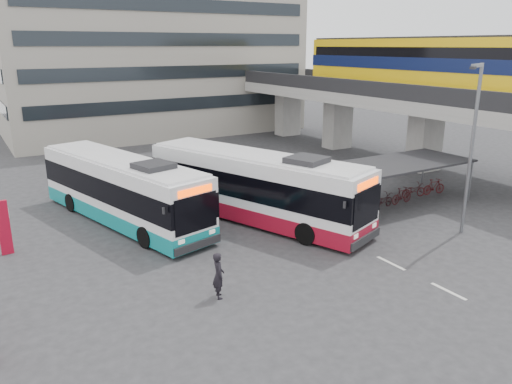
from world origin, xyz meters
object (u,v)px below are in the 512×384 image
pedestrian (218,275)px  lamp_post (472,140)px  bus_teal (122,190)px  bus_main (255,187)px

pedestrian → lamp_post: lamp_post is taller
bus_teal → lamp_post: (13.97, -10.53, 3.02)m
pedestrian → bus_teal: bearing=18.2°
bus_teal → pedestrian: (0.51, -10.19, -0.83)m
bus_main → pedestrian: bearing=-149.8°
bus_teal → pedestrian: bus_teal is taller
bus_teal → pedestrian: 10.24m
bus_main → pedestrian: (-5.67, -6.86, -0.91)m
pedestrian → lamp_post: size_ratio=0.22×
lamp_post → pedestrian: bearing=160.5°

